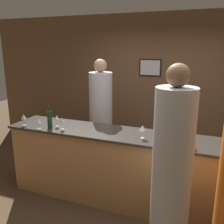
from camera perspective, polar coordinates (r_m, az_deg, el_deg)
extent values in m
plane|color=#4C3823|center=(3.78, 4.02, -20.05)|extent=(14.00, 14.00, 0.00)
cube|color=brown|center=(5.13, 11.15, 5.98)|extent=(8.00, 0.06, 2.80)
cube|color=black|center=(5.10, 8.71, 9.99)|extent=(0.44, 0.02, 0.34)
cube|color=silver|center=(5.09, 8.68, 9.98)|extent=(0.39, 0.00, 0.29)
cube|color=#B27F4C|center=(3.52, 4.17, -13.33)|extent=(3.50, 0.57, 1.00)
cube|color=#332D28|center=(3.31, 4.34, -5.39)|extent=(3.56, 0.63, 0.04)
cylinder|color=#B2B2B7|center=(4.28, -2.52, -2.68)|extent=(0.39, 0.39, 1.75)
sphere|color=#A37556|center=(4.10, -2.68, 10.55)|extent=(0.21, 0.21, 0.21)
cylinder|color=#B2B2B7|center=(2.59, 13.39, -14.61)|extent=(0.39, 0.39, 1.80)
sphere|color=brown|center=(2.28, 14.88, 8.12)|extent=(0.21, 0.21, 0.21)
cylinder|color=#19381E|center=(3.32, 11.84, -3.16)|extent=(0.08, 0.08, 0.23)
cylinder|color=#19381E|center=(3.27, 11.98, -0.53)|extent=(0.03, 0.03, 0.08)
cylinder|color=#19381E|center=(3.62, -14.06, -1.74)|extent=(0.07, 0.07, 0.24)
cylinder|color=#19381E|center=(3.58, -14.21, 0.71)|extent=(0.03, 0.03, 0.08)
cylinder|color=silver|center=(3.65, -16.35, -3.71)|extent=(0.05, 0.05, 0.00)
cylinder|color=silver|center=(3.63, -16.40, -3.08)|extent=(0.01, 0.01, 0.08)
cone|color=silver|center=(3.61, -16.48, -2.01)|extent=(0.07, 0.07, 0.06)
cylinder|color=silver|center=(3.18, 6.94, -5.90)|extent=(0.05, 0.05, 0.00)
cylinder|color=silver|center=(3.16, 6.97, -5.05)|extent=(0.01, 0.01, 0.10)
cone|color=silver|center=(3.14, 7.01, -3.64)|extent=(0.08, 0.08, 0.07)
cylinder|color=silver|center=(3.88, -19.41, -2.84)|extent=(0.05, 0.05, 0.00)
cylinder|color=silver|center=(3.87, -19.47, -2.16)|extent=(0.01, 0.01, 0.09)
cone|color=silver|center=(3.85, -19.57, -0.98)|extent=(0.08, 0.08, 0.07)
cylinder|color=silver|center=(3.56, -11.28, -3.85)|extent=(0.05, 0.05, 0.00)
cylinder|color=silver|center=(3.54, -11.32, -3.09)|extent=(0.01, 0.01, 0.09)
cone|color=silver|center=(3.52, -11.38, -1.81)|extent=(0.07, 0.07, 0.07)
cylinder|color=silver|center=(3.70, -12.42, -3.16)|extent=(0.05, 0.05, 0.00)
cylinder|color=silver|center=(3.69, -12.47, -2.36)|extent=(0.01, 0.01, 0.10)
cone|color=silver|center=(3.67, -12.54, -1.14)|extent=(0.06, 0.06, 0.06)
cylinder|color=silver|center=(3.04, 17.21, -7.49)|extent=(0.05, 0.05, 0.00)
cylinder|color=silver|center=(3.02, 17.29, -6.58)|extent=(0.01, 0.01, 0.10)
cone|color=silver|center=(2.99, 17.40, -5.18)|extent=(0.08, 0.08, 0.06)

